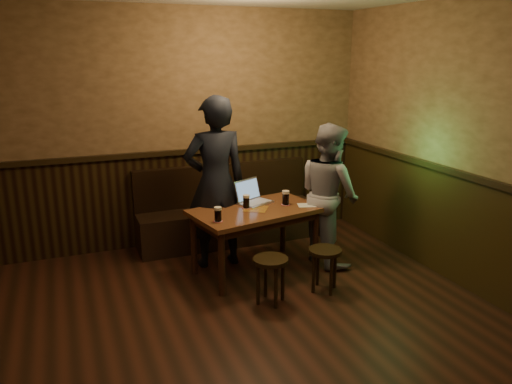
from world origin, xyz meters
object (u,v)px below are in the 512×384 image
Objects in this scene: pint_mid at (246,202)px; pint_right at (286,198)px; stool_left at (271,267)px; person_suit at (215,183)px; pub_table at (255,217)px; person_grey at (329,194)px; stool_right at (325,258)px; pint_left at (218,214)px; laptop at (252,197)px; bench at (227,217)px.

pint_mid is 0.92× the size of pint_right.
person_suit reaches higher than stool_left.
pint_right is 0.77m from person_suit.
person_grey reaches higher than pub_table.
pint_left reaches higher than stool_right.
laptop is at bearing 66.42° from pub_table.
pint_left is 0.08× the size of person_suit.
pint_right is (0.49, 0.72, 0.42)m from stool_left.
bench reaches higher than stool_right.
pub_table is 3.28× the size of laptop.
pint_right is at bearing -69.30° from bench.
laptop is (0.05, 0.22, 0.16)m from pub_table.
person_suit is (-0.37, 0.12, 0.17)m from laptop.
person_suit reaches higher than stool_right.
pint_right is at bearing 98.64° from stool_right.
pub_table is at bearing 79.63° from stool_left.
person_suit is at bearing -117.92° from bench.
pint_right is 0.08× the size of person_suit.
stool_left is 0.59m from stool_right.
pint_left is at bearing -111.97° from bench.
pint_mid is at bearing 174.49° from pint_right.
pub_table is 0.92× the size of person_grey.
pint_mid is 0.21m from laptop.
pint_mid is 0.33× the size of laptop.
laptop is 0.28× the size of person_grey.
person_grey is (0.86, -0.98, 0.47)m from bench.
pint_mid is (-0.08, 0.06, 0.16)m from pub_table.
laptop is at bearing -86.24° from bench.
bench is 1.54× the size of pub_table.
pint_left is at bearing 127.54° from stool_left.
laptop is (0.53, 0.46, -0.01)m from pint_left.
person_grey reaches higher than pint_right.
bench is 1.01m from pub_table.
laptop is (-0.31, 0.20, -0.01)m from pint_right.
stool_right is 3.00× the size of pint_mid.
pint_left is at bearing -164.65° from laptop.
stool_right is at bearing 2.94° from stool_left.
bench is 14.03× the size of pint_right.
bench is 1.11m from pint_right.
stool_left is 1.22m from person_suit.
laptop reaches higher than pint_left.
laptop is 0.85m from person_grey.
person_grey reaches higher than stool_right.
stool_right is 0.88m from person_grey.
laptop reaches higher than stool_left.
pint_left is (-0.48, -0.24, 0.17)m from pub_table.
stool_left is at bearing 101.65° from person_suit.
pub_table is at bearing 83.63° from person_grey.
pint_left is (-0.95, 0.43, 0.43)m from stool_right.
person_grey is at bearing 9.22° from pint_left.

